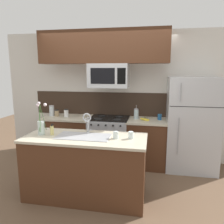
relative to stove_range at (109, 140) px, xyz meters
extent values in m
plane|color=brown|center=(0.00, -0.90, -0.46)|extent=(10.00, 10.00, 0.00)
cube|color=silver|center=(0.30, 0.38, 0.84)|extent=(5.20, 0.10, 2.60)
cube|color=#332319|center=(0.00, 0.32, 0.69)|extent=(3.35, 0.01, 0.48)
cube|color=#4C2B19|center=(-0.85, 0.00, -0.02)|extent=(0.93, 0.62, 0.88)
cube|color=beige|center=(-0.85, 0.00, 0.43)|extent=(0.96, 0.65, 0.03)
cube|color=#4C2B19|center=(0.74, 0.00, -0.02)|extent=(0.72, 0.62, 0.88)
cube|color=beige|center=(0.74, 0.00, 0.43)|extent=(0.75, 0.65, 0.03)
cube|color=#B7BABF|center=(0.00, 0.00, -0.01)|extent=(0.76, 0.62, 0.91)
cube|color=black|center=(0.00, 0.00, 0.45)|extent=(0.76, 0.62, 0.01)
cylinder|color=black|center=(-0.18, -0.14, 0.46)|extent=(0.15, 0.15, 0.01)
cylinder|color=black|center=(0.18, -0.14, 0.46)|extent=(0.15, 0.15, 0.01)
cylinder|color=black|center=(-0.18, 0.14, 0.46)|extent=(0.15, 0.15, 0.01)
cylinder|color=black|center=(0.18, 0.14, 0.46)|extent=(0.15, 0.15, 0.01)
cylinder|color=black|center=(-0.27, -0.32, 0.39)|extent=(0.03, 0.02, 0.03)
cylinder|color=black|center=(-0.14, -0.32, 0.39)|extent=(0.03, 0.02, 0.03)
cylinder|color=black|center=(0.00, -0.32, 0.39)|extent=(0.03, 0.02, 0.03)
cylinder|color=black|center=(0.14, -0.32, 0.39)|extent=(0.03, 0.02, 0.03)
cylinder|color=black|center=(0.27, -0.32, 0.39)|extent=(0.03, 0.02, 0.03)
cube|color=#B7BABF|center=(0.00, -0.02, 1.27)|extent=(0.74, 0.40, 0.44)
cube|color=black|center=(-0.07, -0.22, 1.27)|extent=(0.45, 0.00, 0.28)
cube|color=black|center=(0.27, -0.22, 1.27)|extent=(0.15, 0.00, 0.28)
cube|color=#4C2B19|center=(-0.11, -0.05, 1.80)|extent=(2.41, 0.34, 0.60)
cube|color=#B7BABF|center=(1.55, 0.02, 0.40)|extent=(0.90, 0.72, 1.72)
cube|color=black|center=(1.55, -0.34, 0.78)|extent=(0.86, 0.00, 0.01)
cylinder|color=#99999E|center=(1.28, -0.36, 1.02)|extent=(0.01, 0.01, 0.31)
cylinder|color=#99999E|center=(1.28, -0.36, 0.26)|extent=(0.01, 0.01, 0.65)
cylinder|color=silver|center=(-1.21, 0.03, 0.55)|extent=(0.10, 0.10, 0.20)
cylinder|color=#B2B2B7|center=(-1.21, 0.03, 0.65)|extent=(0.09, 0.09, 0.02)
cylinder|color=#997F5B|center=(-1.10, 0.01, 0.51)|extent=(0.09, 0.09, 0.12)
cylinder|color=black|center=(-1.10, 0.01, 0.57)|extent=(0.09, 0.09, 0.01)
cylinder|color=silver|center=(-0.88, -0.02, 0.52)|extent=(0.09, 0.09, 0.15)
cylinder|color=black|center=(-0.88, -0.02, 0.60)|extent=(0.09, 0.09, 0.02)
ellipsoid|color=yellow|center=(0.69, -0.07, 0.47)|extent=(0.17, 0.10, 0.07)
ellipsoid|color=yellow|center=(0.69, -0.05, 0.47)|extent=(0.17, 0.05, 0.05)
ellipsoid|color=yellow|center=(0.70, -0.07, 0.47)|extent=(0.18, 0.06, 0.06)
ellipsoid|color=yellow|center=(0.71, -0.05, 0.47)|extent=(0.17, 0.11, 0.06)
cylinder|color=brown|center=(0.70, -0.06, 0.50)|extent=(0.02, 0.02, 0.03)
cylinder|color=silver|center=(0.52, 0.06, 0.54)|extent=(0.09, 0.09, 0.18)
cylinder|color=#A3A3AA|center=(0.52, 0.06, 0.64)|extent=(0.08, 0.08, 0.02)
cylinder|color=#A3A3AA|center=(0.52, 0.06, 0.67)|extent=(0.01, 0.01, 0.05)
sphere|color=#A3A3AA|center=(0.52, 0.06, 0.71)|extent=(0.02, 0.02, 0.02)
cylinder|color=#1E5184|center=(0.97, 0.05, 0.50)|extent=(0.08, 0.08, 0.11)
cube|color=#4C2B19|center=(-0.10, -1.25, -0.02)|extent=(1.70, 0.70, 0.88)
cube|color=beige|center=(-0.10, -1.25, 0.43)|extent=(1.73, 0.73, 0.03)
cube|color=#ADAFB5|center=(-0.12, -1.25, 0.45)|extent=(0.76, 0.39, 0.01)
cube|color=#ADAFB5|center=(-0.30, -1.25, 0.37)|extent=(0.30, 0.29, 0.15)
cube|color=#ADAFB5|center=(0.05, -1.25, 0.37)|extent=(0.30, 0.29, 0.15)
cylinder|color=#B7BABF|center=(-0.12, -1.02, 0.46)|extent=(0.04, 0.04, 0.02)
cylinder|color=#B7BABF|center=(-0.12, -1.02, 0.58)|extent=(0.02, 0.02, 0.22)
torus|color=#B7BABF|center=(-0.12, -1.07, 0.69)|extent=(0.13, 0.02, 0.13)
cylinder|color=#B7BABF|center=(-0.12, -1.13, 0.66)|extent=(0.02, 0.02, 0.06)
cube|color=#B7BABF|center=(-0.09, -1.02, 0.48)|extent=(0.07, 0.01, 0.01)
cylinder|color=#DBCC75|center=(-0.60, -1.25, 0.51)|extent=(0.05, 0.05, 0.13)
cylinder|color=black|center=(-0.60, -1.25, 0.59)|extent=(0.02, 0.02, 0.02)
cube|color=black|center=(-0.58, -1.25, 0.61)|extent=(0.03, 0.01, 0.01)
cylinder|color=silver|center=(0.35, -1.26, 0.50)|extent=(0.07, 0.07, 0.10)
cylinder|color=silver|center=(0.55, -1.22, 0.50)|extent=(0.07, 0.07, 0.10)
cylinder|color=silver|center=(-0.75, -1.27, 0.55)|extent=(0.10, 0.10, 0.20)
cylinder|color=silver|center=(-0.75, -1.27, 0.48)|extent=(0.09, 0.09, 0.06)
cylinder|color=#386B2D|center=(-0.75, -1.30, 0.70)|extent=(0.01, 0.06, 0.38)
sphere|color=silver|center=(-0.76, -1.32, 0.89)|extent=(0.05, 0.05, 0.05)
cylinder|color=#386B2D|center=(-0.72, -1.25, 0.70)|extent=(0.06, 0.05, 0.37)
sphere|color=silver|center=(-0.69, -1.22, 0.88)|extent=(0.05, 0.05, 0.05)
cylinder|color=#386B2D|center=(-0.74, -1.31, 0.72)|extent=(0.04, 0.09, 0.41)
sphere|color=silver|center=(-0.72, -1.36, 0.92)|extent=(0.04, 0.04, 0.04)
camera|label=1|loc=(0.82, -4.09, 1.36)|focal=35.00mm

